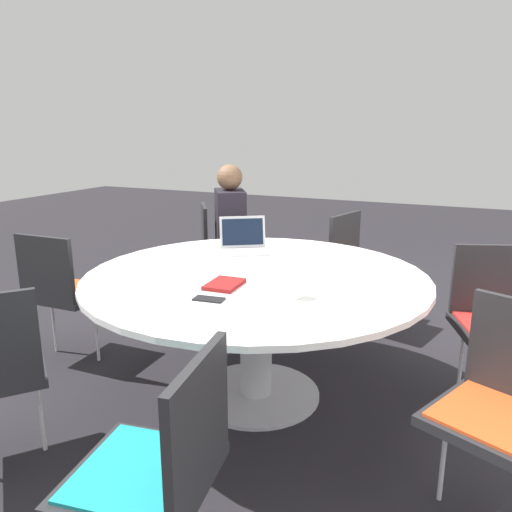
{
  "coord_description": "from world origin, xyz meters",
  "views": [
    {
      "loc": [
        2.34,
        1.06,
        1.48
      ],
      "look_at": [
        0.0,
        0.0,
        0.82
      ],
      "focal_mm": 35.0,
      "sensor_mm": 36.0,
      "label": 1
    }
  ],
  "objects_px": {
    "laptop": "(244,243)",
    "chair_4": "(506,399)",
    "chair_1": "(63,286)",
    "chair_3": "(161,461)",
    "chair_5": "(496,312)",
    "person_0": "(232,228)",
    "chair_6": "(359,261)",
    "coffee_cup": "(294,287)",
    "cell_phone": "(209,299)",
    "spiral_notebook": "(224,284)",
    "chair_0": "(220,245)"
  },
  "relations": [
    {
      "from": "laptop",
      "to": "chair_4",
      "type": "bearing_deg",
      "value": -63.62
    },
    {
      "from": "chair_1",
      "to": "chair_3",
      "type": "xyz_separation_m",
      "value": [
        1.17,
        1.56,
        0.0
      ]
    },
    {
      "from": "chair_5",
      "to": "person_0",
      "type": "relative_size",
      "value": 0.71
    },
    {
      "from": "chair_1",
      "to": "chair_6",
      "type": "height_order",
      "value": "same"
    },
    {
      "from": "chair_1",
      "to": "coffee_cup",
      "type": "relative_size",
      "value": 8.74
    },
    {
      "from": "chair_1",
      "to": "chair_4",
      "type": "distance_m",
      "value": 2.54
    },
    {
      "from": "chair_3",
      "to": "chair_4",
      "type": "xyz_separation_m",
      "value": [
        -0.82,
        0.96,
        0.0
      ]
    },
    {
      "from": "chair_3",
      "to": "chair_6",
      "type": "height_order",
      "value": "same"
    },
    {
      "from": "chair_3",
      "to": "cell_phone",
      "type": "distance_m",
      "value": 0.88
    },
    {
      "from": "person_0",
      "to": "coffee_cup",
      "type": "relative_size",
      "value": 12.3
    },
    {
      "from": "coffee_cup",
      "to": "chair_4",
      "type": "bearing_deg",
      "value": 78.92
    },
    {
      "from": "chair_4",
      "to": "spiral_notebook",
      "type": "relative_size",
      "value": 3.92
    },
    {
      "from": "chair_3",
      "to": "chair_6",
      "type": "xyz_separation_m",
      "value": [
        -2.55,
        0.01,
        0.0
      ]
    },
    {
      "from": "chair_1",
      "to": "chair_3",
      "type": "height_order",
      "value": "same"
    },
    {
      "from": "chair_6",
      "to": "coffee_cup",
      "type": "height_order",
      "value": "chair_6"
    },
    {
      "from": "laptop",
      "to": "spiral_notebook",
      "type": "bearing_deg",
      "value": -104.93
    },
    {
      "from": "chair_5",
      "to": "chair_6",
      "type": "height_order",
      "value": "same"
    },
    {
      "from": "spiral_notebook",
      "to": "chair_5",
      "type": "bearing_deg",
      "value": 121.61
    },
    {
      "from": "chair_5",
      "to": "spiral_notebook",
      "type": "relative_size",
      "value": 3.92
    },
    {
      "from": "person_0",
      "to": "cell_phone",
      "type": "xyz_separation_m",
      "value": [
        1.61,
        0.71,
        0.02
      ]
    },
    {
      "from": "spiral_notebook",
      "to": "cell_phone",
      "type": "bearing_deg",
      "value": 8.49
    },
    {
      "from": "chair_5",
      "to": "laptop",
      "type": "height_order",
      "value": "laptop"
    },
    {
      "from": "cell_phone",
      "to": "laptop",
      "type": "bearing_deg",
      "value": -164.0
    },
    {
      "from": "chair_0",
      "to": "person_0",
      "type": "relative_size",
      "value": 0.71
    },
    {
      "from": "chair_6",
      "to": "laptop",
      "type": "xyz_separation_m",
      "value": [
        0.84,
        -0.55,
        0.26
      ]
    },
    {
      "from": "chair_1",
      "to": "coffee_cup",
      "type": "xyz_separation_m",
      "value": [
        0.17,
        1.61,
        0.26
      ]
    },
    {
      "from": "chair_0",
      "to": "chair_4",
      "type": "relative_size",
      "value": 1.0
    },
    {
      "from": "chair_5",
      "to": "chair_1",
      "type": "bearing_deg",
      "value": -6.34
    },
    {
      "from": "chair_4",
      "to": "chair_5",
      "type": "height_order",
      "value": "same"
    },
    {
      "from": "person_0",
      "to": "spiral_notebook",
      "type": "distance_m",
      "value": 1.56
    },
    {
      "from": "laptop",
      "to": "coffee_cup",
      "type": "height_order",
      "value": "laptop"
    },
    {
      "from": "chair_1",
      "to": "person_0",
      "type": "relative_size",
      "value": 0.71
    },
    {
      "from": "coffee_cup",
      "to": "cell_phone",
      "type": "xyz_separation_m",
      "value": [
        0.19,
        -0.34,
        -0.05
      ]
    },
    {
      "from": "chair_4",
      "to": "person_0",
      "type": "height_order",
      "value": "person_0"
    },
    {
      "from": "chair_1",
      "to": "cell_phone",
      "type": "bearing_deg",
      "value": -17.53
    },
    {
      "from": "chair_4",
      "to": "person_0",
      "type": "xyz_separation_m",
      "value": [
        -1.6,
        -1.95,
        0.19
      ]
    },
    {
      "from": "person_0",
      "to": "spiral_notebook",
      "type": "xyz_separation_m",
      "value": [
        1.4,
        0.68,
        0.02
      ]
    },
    {
      "from": "chair_1",
      "to": "cell_phone",
      "type": "xyz_separation_m",
      "value": [
        0.36,
        1.27,
        0.21
      ]
    },
    {
      "from": "chair_6",
      "to": "laptop",
      "type": "bearing_deg",
      "value": -18.3
    },
    {
      "from": "laptop",
      "to": "coffee_cup",
      "type": "relative_size",
      "value": 3.75
    },
    {
      "from": "laptop",
      "to": "chair_3",
      "type": "bearing_deg",
      "value": -105.36
    },
    {
      "from": "chair_0",
      "to": "laptop",
      "type": "distance_m",
      "value": 1.12
    },
    {
      "from": "chair_0",
      "to": "cell_phone",
      "type": "bearing_deg",
      "value": -5.99
    },
    {
      "from": "cell_phone",
      "to": "chair_5",
      "type": "bearing_deg",
      "value": 128.77
    },
    {
      "from": "chair_6",
      "to": "spiral_notebook",
      "type": "xyz_separation_m",
      "value": [
        1.53,
        -0.33,
        0.22
      ]
    },
    {
      "from": "chair_1",
      "to": "spiral_notebook",
      "type": "height_order",
      "value": "chair_1"
    },
    {
      "from": "chair_1",
      "to": "chair_5",
      "type": "height_order",
      "value": "same"
    },
    {
      "from": "chair_5",
      "to": "person_0",
      "type": "bearing_deg",
      "value": -38.45
    },
    {
      "from": "spiral_notebook",
      "to": "chair_4",
      "type": "bearing_deg",
      "value": 81.28
    },
    {
      "from": "chair_6",
      "to": "cell_phone",
      "type": "bearing_deg",
      "value": 5.38
    }
  ]
}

